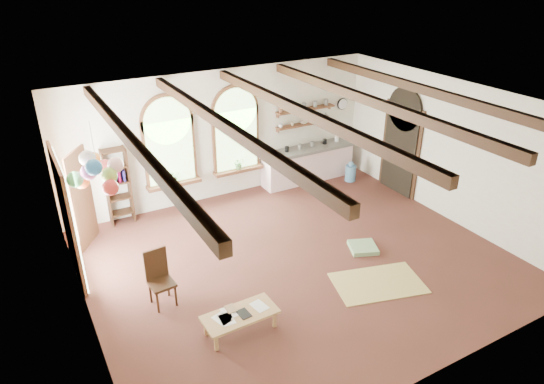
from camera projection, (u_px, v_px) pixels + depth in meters
floor at (298, 260)px, 9.82m from camera, size 8.00×8.00×0.00m
ceiling_beams at (302, 112)px, 8.46m from camera, size 6.20×6.80×0.18m
window_left at (169, 144)px, 11.18m from camera, size 1.30×0.28×2.20m
window_right at (236, 133)px, 11.92m from camera, size 1.30×0.28×2.20m
left_doorway at (68, 219)px, 8.99m from camera, size 0.10×1.90×2.50m
right_doorway at (400, 151)px, 12.25m from camera, size 0.10×1.30×2.40m
kitchen_counter at (308, 164)px, 13.13m from camera, size 2.68×0.62×0.94m
wall_shelf_lower at (305, 124)px, 12.80m from camera, size 1.70×0.24×0.04m
wall_shelf_upper at (306, 109)px, 12.63m from camera, size 1.70×0.24×0.04m
wall_clock at (343, 104)px, 13.25m from camera, size 0.32×0.04×0.32m
bookshelf at (118, 187)px, 10.84m from camera, size 0.53×0.32×1.80m
coffee_table at (240, 316)px, 7.84m from camera, size 1.24×0.59×0.35m
side_chair at (162, 289)px, 8.47m from camera, size 0.45×0.45×1.04m
floor_mat at (378, 283)px, 9.12m from camera, size 1.87×1.43×0.02m
floor_cushion at (363, 247)px, 10.16m from camera, size 0.71×0.71×0.09m
water_jug_a at (331, 165)px, 13.58m from camera, size 0.31×0.31×0.60m
water_jug_b at (351, 172)px, 13.19m from camera, size 0.29×0.29×0.56m
balloon_cluster at (97, 172)px, 8.02m from camera, size 0.93×1.02×1.16m
table_book at (226, 310)px, 7.88m from camera, size 0.16×0.23×0.02m
tablet at (244, 314)px, 7.81m from camera, size 0.19×0.26×0.01m
potted_plant_left at (174, 177)px, 11.44m from camera, size 0.27×0.23×0.30m
potted_plant_right at (239, 163)px, 12.18m from camera, size 0.27×0.23×0.30m
shelf_cup_a at (281, 126)px, 12.44m from camera, size 0.12×0.10×0.10m
shelf_cup_b at (292, 124)px, 12.60m from camera, size 0.10×0.10×0.09m
shelf_bowl_a at (304, 122)px, 12.76m from camera, size 0.22×0.22×0.05m
shelf_bowl_b at (315, 120)px, 12.91m from camera, size 0.20×0.20×0.06m
shelf_vase at (326, 116)px, 13.04m from camera, size 0.18×0.18×0.19m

